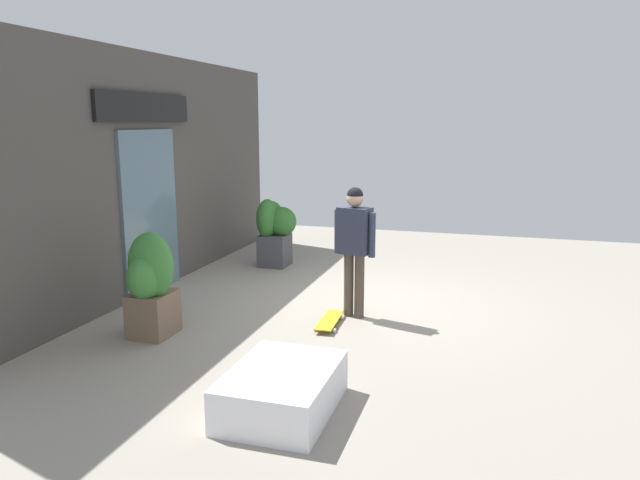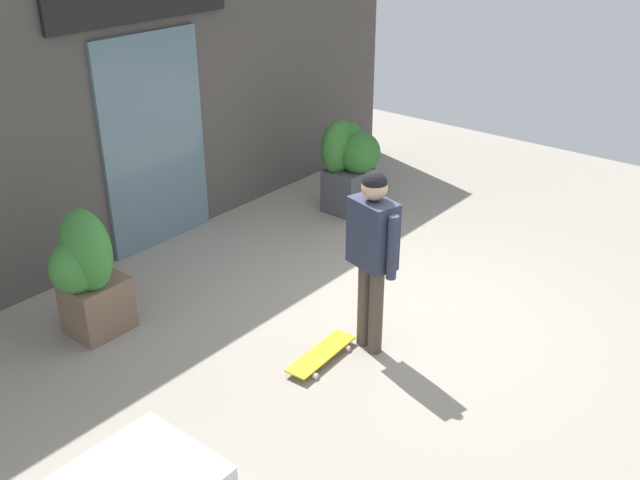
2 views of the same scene
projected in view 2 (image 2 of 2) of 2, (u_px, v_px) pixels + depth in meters
name	position (u px, v px, depth m)	size (l,w,h in m)	color
ground_plane	(393.00, 320.00, 7.11)	(12.00, 12.00, 0.00)	gray
building_facade	(158.00, 88.00, 8.18)	(8.18, 0.31, 3.59)	#4C4742
skateboarder	(372.00, 244.00, 6.23)	(0.36, 0.58, 1.74)	#4C4238
skateboard	(321.00, 354.00, 6.49)	(0.81, 0.30, 0.08)	gold
planter_box_left	(349.00, 160.00, 9.24)	(0.73, 0.67, 1.22)	#47474C
planter_box_right	(88.00, 271.00, 6.62)	(0.69, 0.57, 1.29)	brown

